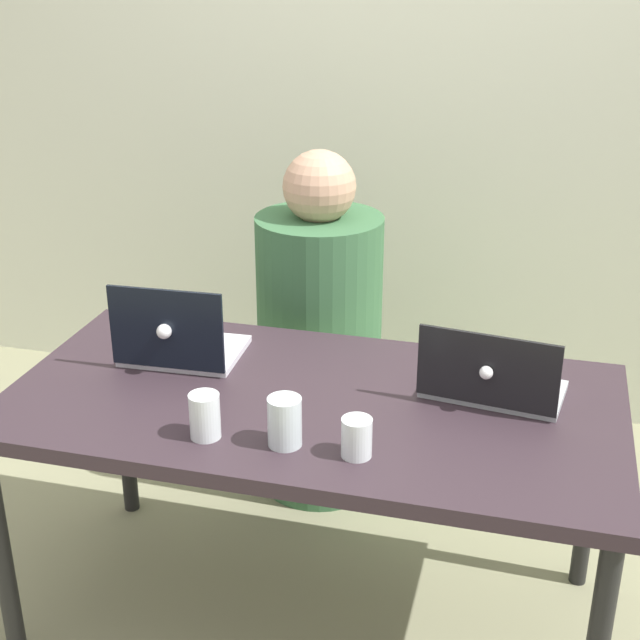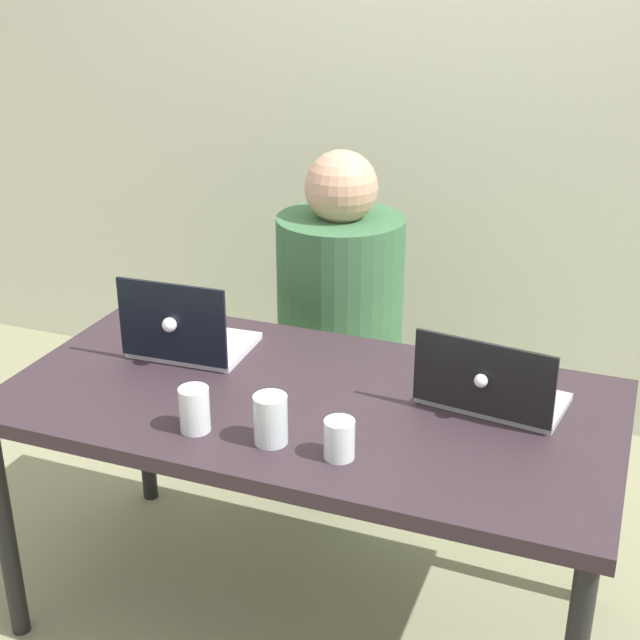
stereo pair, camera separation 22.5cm
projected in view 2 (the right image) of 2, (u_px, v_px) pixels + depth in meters
ground_plane at (310, 614)px, 2.53m from camera, size 12.00×12.00×0.00m
back_wall at (452, 81)px, 3.24m from camera, size 4.50×0.10×2.58m
desk at (309, 418)px, 2.28m from camera, size 1.55×0.79×0.70m
person_at_center at (340, 346)px, 2.96m from camera, size 0.43×0.43×1.18m
laptop_back_right at (490, 391)px, 2.19m from camera, size 0.37×0.26×0.20m
laptop_back_left at (187, 337)px, 2.47m from camera, size 0.32×0.29×0.24m
water_glass_right at (339, 441)px, 1.98m from camera, size 0.07×0.07×0.09m
water_glass_left at (195, 412)px, 2.09m from camera, size 0.07×0.07×0.11m
water_glass_center at (269, 422)px, 2.04m from camera, size 0.08×0.08×0.12m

